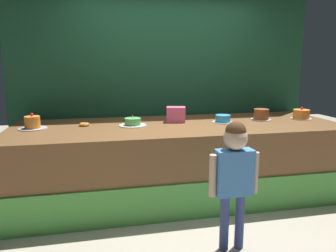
% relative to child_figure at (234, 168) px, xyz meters
% --- Properties ---
extents(ground_plane, '(12.00, 12.00, 0.00)m').
position_rel_child_figure_xyz_m(ground_plane, '(-0.16, 0.58, -0.73)').
color(ground_plane, '#BCB29E').
extents(stage_platform, '(3.91, 1.40, 0.88)m').
position_rel_child_figure_xyz_m(stage_platform, '(-0.16, 1.27, -0.29)').
color(stage_platform, brown).
rests_on(stage_platform, ground_plane).
extents(curtain_backdrop, '(4.19, 0.08, 2.95)m').
position_rel_child_figure_xyz_m(curtain_backdrop, '(-0.16, 2.06, 0.74)').
color(curtain_backdrop, '#19472D').
rests_on(curtain_backdrop, ground_plane).
extents(child_figure, '(0.44, 0.20, 1.13)m').
position_rel_child_figure_xyz_m(child_figure, '(0.00, 0.00, 0.00)').
color(child_figure, '#3F4C8C').
rests_on(child_figure, ground_plane).
extents(pink_box, '(0.26, 0.21, 0.19)m').
position_rel_child_figure_xyz_m(pink_box, '(-0.16, 1.45, 0.24)').
color(pink_box, pink).
rests_on(pink_box, stage_platform).
extents(donut, '(0.12, 0.12, 0.04)m').
position_rel_child_figure_xyz_m(donut, '(-1.26, 1.40, 0.16)').
color(donut, orange).
rests_on(donut, stage_platform).
extents(cake_far_left, '(0.31, 0.31, 0.18)m').
position_rel_child_figure_xyz_m(cake_far_left, '(-1.82, 1.35, 0.21)').
color(cake_far_left, silver).
rests_on(cake_far_left, stage_platform).
extents(cake_left, '(0.32, 0.32, 0.14)m').
position_rel_child_figure_xyz_m(cake_left, '(-0.71, 1.30, 0.18)').
color(cake_left, white).
rests_on(cake_left, stage_platform).
extents(cake_center, '(0.26, 0.26, 0.10)m').
position_rel_child_figure_xyz_m(cake_center, '(0.40, 1.27, 0.19)').
color(cake_center, white).
rests_on(cake_center, stage_platform).
extents(cake_right, '(0.26, 0.26, 0.14)m').
position_rel_child_figure_xyz_m(cake_right, '(0.95, 1.35, 0.21)').
color(cake_right, silver).
rests_on(cake_right, stage_platform).
extents(cake_far_right, '(0.27, 0.27, 0.16)m').
position_rel_child_figure_xyz_m(cake_far_right, '(1.51, 1.31, 0.21)').
color(cake_far_right, white).
rests_on(cake_far_right, stage_platform).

